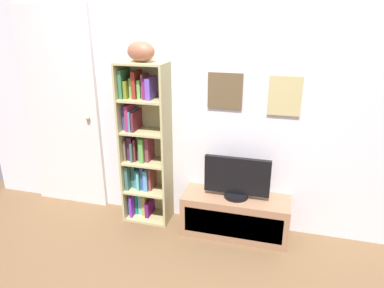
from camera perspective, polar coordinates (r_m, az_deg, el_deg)
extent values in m
cube|color=silver|center=(3.18, 1.78, 7.67)|extent=(4.80, 0.06, 2.48)
cube|color=brown|center=(3.08, 5.43, 8.65)|extent=(0.31, 0.02, 0.31)
cube|color=#A77D75|center=(3.08, 5.42, 8.63)|extent=(0.26, 0.01, 0.26)
cube|color=tan|center=(3.04, 14.96, 7.59)|extent=(0.27, 0.02, 0.34)
cube|color=slate|center=(3.04, 14.96, 7.57)|extent=(0.22, 0.01, 0.29)
cube|color=tan|center=(3.40, -10.94, 0.02)|extent=(0.02, 0.27, 1.56)
cube|color=tan|center=(3.24, -4.12, -0.67)|extent=(0.02, 0.27, 1.56)
cube|color=tan|center=(3.43, -6.78, 0.43)|extent=(0.45, 0.01, 1.56)
cube|color=tan|center=(3.66, -7.05, -11.64)|extent=(0.41, 0.26, 0.02)
cube|color=tan|center=(3.50, -7.26, -7.44)|extent=(0.41, 0.26, 0.02)
cube|color=tan|center=(3.38, -7.49, -2.88)|extent=(0.41, 0.26, 0.02)
cube|color=tan|center=(3.27, -7.73, 2.01)|extent=(0.41, 0.26, 0.02)
cube|color=tan|center=(3.19, -7.98, 7.18)|extent=(0.41, 0.26, 0.02)
cube|color=tan|center=(3.13, -8.28, 12.95)|extent=(0.41, 0.26, 0.02)
cube|color=#375979|center=(3.68, -9.66, -9.05)|extent=(0.02, 0.18, 0.26)
cube|color=purple|center=(3.66, -9.35, -9.46)|extent=(0.02, 0.22, 0.23)
cube|color=#177B63|center=(3.69, -8.67, -9.36)|extent=(0.03, 0.14, 0.21)
cube|color=#67B0A6|center=(3.67, -8.07, -9.37)|extent=(0.04, 0.14, 0.22)
cube|color=#969A3E|center=(3.65, -7.48, -9.60)|extent=(0.03, 0.16, 0.21)
cube|color=#5E145A|center=(3.64, -6.93, -10.16)|extent=(0.04, 0.18, 0.16)
cube|color=#37625D|center=(3.53, -10.00, -5.00)|extent=(0.03, 0.22, 0.24)
cube|color=#396758|center=(3.54, -9.22, -4.85)|extent=(0.04, 0.14, 0.24)
cube|color=#367BC3|center=(3.53, -8.63, -5.36)|extent=(0.04, 0.16, 0.19)
cube|color=#57B9A7|center=(3.50, -8.28, -5.56)|extent=(0.02, 0.20, 0.19)
cube|color=#2C4A84|center=(3.49, -7.70, -5.23)|extent=(0.03, 0.17, 0.23)
cube|color=#5089C6|center=(3.48, -7.13, -5.54)|extent=(0.04, 0.19, 0.21)
cube|color=brown|center=(3.47, -6.48, -5.45)|extent=(0.02, 0.17, 0.22)
cube|color=brown|center=(3.43, -10.32, -0.66)|extent=(0.02, 0.20, 0.20)
cube|color=#4D204F|center=(3.42, -9.66, -0.43)|extent=(0.04, 0.17, 0.23)
cube|color=#386558|center=(3.40, -9.25, -0.92)|extent=(0.02, 0.21, 0.19)
cube|color=maroon|center=(3.39, -8.83, -0.66)|extent=(0.02, 0.19, 0.22)
cube|color=#4D3B6A|center=(3.39, -8.25, -0.30)|extent=(0.03, 0.15, 0.26)
cube|color=#529941|center=(3.35, -7.75, -0.67)|extent=(0.04, 0.21, 0.24)
cube|color=brown|center=(3.35, -6.94, -0.61)|extent=(0.03, 0.17, 0.24)
cube|color=#32448A|center=(3.34, -10.41, 4.44)|extent=(0.04, 0.17, 0.22)
cube|color=#992658|center=(3.30, -9.95, 4.43)|extent=(0.03, 0.21, 0.24)
cube|color=teal|center=(3.30, -9.50, 3.97)|extent=(0.02, 0.22, 0.19)
cube|color=maroon|center=(3.29, -9.05, 3.86)|extent=(0.02, 0.22, 0.18)
cube|color=#336F45|center=(3.25, -10.96, 9.73)|extent=(0.03, 0.21, 0.25)
cube|color=olive|center=(3.25, -10.24, 8.91)|extent=(0.03, 0.20, 0.16)
cube|color=#74BF54|center=(3.25, -9.50, 9.17)|extent=(0.03, 0.15, 0.18)
cube|color=maroon|center=(3.22, -9.01, 9.64)|extent=(0.04, 0.18, 0.24)
cube|color=#69A444|center=(3.22, -8.22, 8.99)|extent=(0.03, 0.16, 0.17)
cube|color=#7E485C|center=(3.21, -7.71, 9.43)|extent=(0.02, 0.15, 0.22)
cube|color=#6F1F54|center=(3.19, -7.31, 9.11)|extent=(0.03, 0.18, 0.19)
cube|color=#6645BC|center=(3.16, -6.67, 9.09)|extent=(0.04, 0.20, 0.19)
ellipsoid|color=#95573F|center=(3.12, -8.37, 14.73)|extent=(0.30, 0.23, 0.18)
cube|color=#91684C|center=(3.33, 7.07, -11.47)|extent=(0.97, 0.35, 0.38)
cube|color=brown|center=(3.18, 6.60, -13.06)|extent=(0.87, 0.01, 0.25)
cylinder|color=black|center=(3.22, 7.23, -8.26)|extent=(0.22, 0.22, 0.04)
cube|color=black|center=(3.13, 7.39, -5.18)|extent=(0.59, 0.04, 0.34)
cube|color=#2B3846|center=(3.12, 7.35, -5.28)|extent=(0.55, 0.01, 0.30)
cube|color=silver|center=(3.79, -20.47, 5.10)|extent=(0.81, 0.04, 2.05)
cube|color=#BAB2B3|center=(3.70, -21.39, 11.16)|extent=(0.52, 0.01, 0.74)
cube|color=#BAB2B3|center=(3.91, -19.79, -1.33)|extent=(0.52, 0.01, 0.74)
sphere|color=tan|center=(3.59, -16.73, 4.08)|extent=(0.04, 0.04, 0.04)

